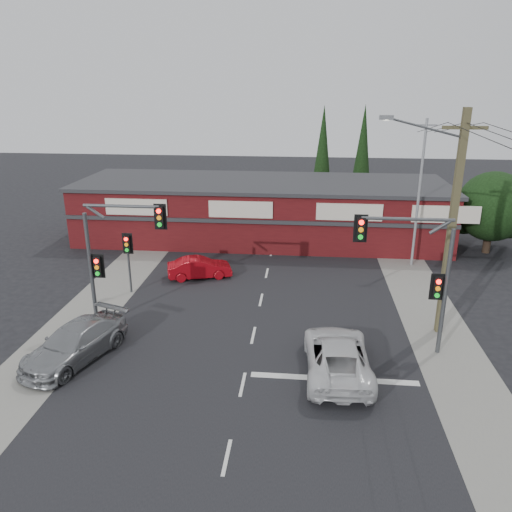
# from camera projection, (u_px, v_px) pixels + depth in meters

# --- Properties ---
(ground) EXTENTS (120.00, 120.00, 0.00)m
(ground) POSITION_uv_depth(u_px,v_px,m) (249.00, 355.00, 21.15)
(ground) COLOR black
(ground) RESTS_ON ground
(road_strip) EXTENTS (14.00, 70.00, 0.01)m
(road_strip) POSITION_uv_depth(u_px,v_px,m) (260.00, 305.00, 25.85)
(road_strip) COLOR black
(road_strip) RESTS_ON ground
(verge_left) EXTENTS (3.00, 70.00, 0.02)m
(verge_left) POSITION_uv_depth(u_px,v_px,m) (102.00, 298.00, 26.64)
(verge_left) COLOR gray
(verge_left) RESTS_ON ground
(verge_right) EXTENTS (3.00, 70.00, 0.02)m
(verge_right) POSITION_uv_depth(u_px,v_px,m) (428.00, 312.00, 25.05)
(verge_right) COLOR gray
(verge_right) RESTS_ON ground
(stop_line) EXTENTS (6.50, 0.35, 0.01)m
(stop_line) POSITION_uv_depth(u_px,v_px,m) (334.00, 379.00, 19.41)
(stop_line) COLOR silver
(stop_line) RESTS_ON ground
(white_suv) EXTENTS (2.65, 5.43, 1.49)m
(white_suv) POSITION_uv_depth(u_px,v_px,m) (337.00, 355.00, 19.67)
(white_suv) COLOR silver
(white_suv) RESTS_ON ground
(silver_suv) EXTENTS (3.60, 5.49, 1.48)m
(silver_suv) POSITION_uv_depth(u_px,v_px,m) (75.00, 343.00, 20.61)
(silver_suv) COLOR gray
(silver_suv) RESTS_ON ground
(red_sedan) EXTENTS (3.95, 2.35, 1.23)m
(red_sedan) POSITION_uv_depth(u_px,v_px,m) (200.00, 268.00, 29.34)
(red_sedan) COLOR #A20A12
(red_sedan) RESTS_ON ground
(lane_dashes) EXTENTS (0.12, 45.00, 0.01)m
(lane_dashes) POSITION_uv_depth(u_px,v_px,m) (257.00, 316.00, 24.62)
(lane_dashes) COLOR silver
(lane_dashes) RESTS_ON ground
(shop_building) EXTENTS (27.30, 8.40, 4.22)m
(shop_building) POSITION_uv_depth(u_px,v_px,m) (261.00, 209.00, 36.50)
(shop_building) COLOR #470E11
(shop_building) RESTS_ON ground
(tree_cluster) EXTENTS (5.90, 5.10, 5.50)m
(tree_cluster) POSITION_uv_depth(u_px,v_px,m) (493.00, 209.00, 33.33)
(tree_cluster) COLOR #2D2116
(tree_cluster) RESTS_ON ground
(conifer_near) EXTENTS (1.80, 1.80, 9.25)m
(conifer_near) POSITION_uv_depth(u_px,v_px,m) (323.00, 151.00, 41.57)
(conifer_near) COLOR #2D2116
(conifer_near) RESTS_ON ground
(conifer_far) EXTENTS (1.80, 1.80, 9.25)m
(conifer_far) POSITION_uv_depth(u_px,v_px,m) (363.00, 149.00, 43.12)
(conifer_far) COLOR #2D2116
(conifer_far) RESTS_ON ground
(traffic_mast_left) EXTENTS (3.77, 0.27, 5.97)m
(traffic_mast_left) POSITION_uv_depth(u_px,v_px,m) (111.00, 248.00, 22.34)
(traffic_mast_left) COLOR #47494C
(traffic_mast_left) RESTS_ON ground
(traffic_mast_right) EXTENTS (3.96, 0.27, 5.97)m
(traffic_mast_right) POSITION_uv_depth(u_px,v_px,m) (420.00, 265.00, 20.15)
(traffic_mast_right) COLOR #47494C
(traffic_mast_right) RESTS_ON ground
(pedestal_signal) EXTENTS (0.55, 0.27, 3.38)m
(pedestal_signal) POSITION_uv_depth(u_px,v_px,m) (128.00, 251.00, 26.67)
(pedestal_signal) COLOR #47494C
(pedestal_signal) RESTS_ON ground
(utility_pole) EXTENTS (4.38, 0.59, 10.00)m
(utility_pole) POSITION_uv_depth(u_px,v_px,m) (450.00, 219.00, 21.40)
(utility_pole) COLOR brown
(utility_pole) RESTS_ON ground
(steel_pole) EXTENTS (1.20, 0.16, 9.00)m
(steel_pole) POSITION_uv_depth(u_px,v_px,m) (419.00, 192.00, 30.04)
(steel_pole) COLOR gray
(steel_pole) RESTS_ON ground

